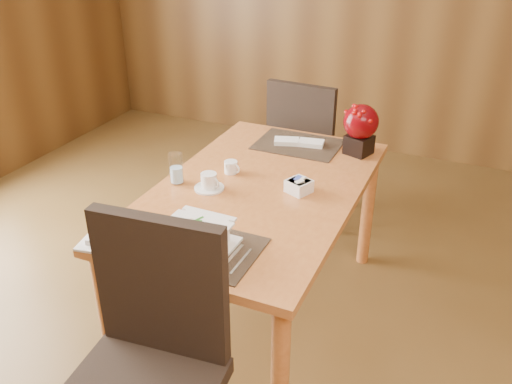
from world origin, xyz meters
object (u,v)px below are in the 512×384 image
at_px(creamer_jug, 231,167).
at_px(near_chair, 148,356).
at_px(dining_table, 258,206).
at_px(berry_decor, 361,126).
at_px(coffee_cup, 209,182).
at_px(bread_plate, 102,242).
at_px(water_glass, 176,168).
at_px(sugar_caddy, 299,186).
at_px(far_chair, 306,144).
at_px(soup_setting, 195,239).

distance_m(creamer_jug, near_chair, 1.11).
xyz_separation_m(dining_table, berry_decor, (0.33, 0.57, 0.25)).
bearing_deg(near_chair, dining_table, 86.35).
xyz_separation_m(coffee_cup, bread_plate, (-0.17, -0.57, -0.03)).
bearing_deg(water_glass, dining_table, 16.44).
bearing_deg(berry_decor, near_chair, -100.96).
bearing_deg(water_glass, sugar_caddy, 14.54).
distance_m(dining_table, far_chair, 1.04).
xyz_separation_m(dining_table, creamer_jug, (-0.18, 0.09, 0.13)).
bearing_deg(sugar_caddy, bread_plate, -128.34).
xyz_separation_m(dining_table, near_chair, (0.03, -0.98, -0.06)).
relative_size(sugar_caddy, near_chair, 0.09).
xyz_separation_m(soup_setting, coffee_cup, (-0.19, 0.47, -0.02)).
distance_m(dining_table, near_chair, 0.98).
xyz_separation_m(creamer_jug, near_chair, (0.21, -1.07, -0.19)).
distance_m(sugar_caddy, bread_plate, 0.90).
relative_size(soup_setting, bread_plate, 1.70).
relative_size(bread_plate, far_chair, 0.16).
bearing_deg(near_chair, water_glass, 109.27).
bearing_deg(bread_plate, berry_decor, 60.60).
relative_size(dining_table, water_glass, 10.00).
height_order(dining_table, sugar_caddy, sugar_caddy).
bearing_deg(soup_setting, coffee_cup, 113.53).
bearing_deg(far_chair, sugar_caddy, 110.25).
distance_m(berry_decor, far_chair, 0.72).
bearing_deg(dining_table, far_chair, 95.97).
bearing_deg(creamer_jug, near_chair, -60.83).
relative_size(dining_table, sugar_caddy, 15.24).
height_order(dining_table, soup_setting, soup_setting).
bearing_deg(coffee_cup, berry_decor, 51.78).
xyz_separation_m(bread_plate, near_chair, (0.40, -0.31, -0.16)).
height_order(near_chair, far_chair, near_chair).
xyz_separation_m(near_chair, far_chair, (-0.14, 2.01, -0.04)).
bearing_deg(sugar_caddy, near_chair, -98.91).
relative_size(sugar_caddy, bread_plate, 0.61).
bearing_deg(dining_table, near_chair, -88.32).
distance_m(soup_setting, coffee_cup, 0.51).
bearing_deg(soup_setting, sugar_caddy, 73.10).
bearing_deg(coffee_cup, water_glass, -178.05).
xyz_separation_m(water_glass, near_chair, (0.40, -0.87, -0.23)).
distance_m(coffee_cup, creamer_jug, 0.20).
bearing_deg(bread_plate, creamer_jug, 76.32).
xyz_separation_m(water_glass, far_chair, (0.26, 1.14, -0.27)).
xyz_separation_m(dining_table, soup_setting, (-0.01, -0.57, 0.15)).
bearing_deg(berry_decor, coffee_cup, -128.22).
xyz_separation_m(dining_table, bread_plate, (-0.37, -0.67, 0.10)).
height_order(soup_setting, creamer_jug, soup_setting).
xyz_separation_m(dining_table, coffee_cup, (-0.20, -0.10, 0.13)).
bearing_deg(coffee_cup, dining_table, 27.14).
bearing_deg(creamer_jug, coffee_cup, -77.10).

